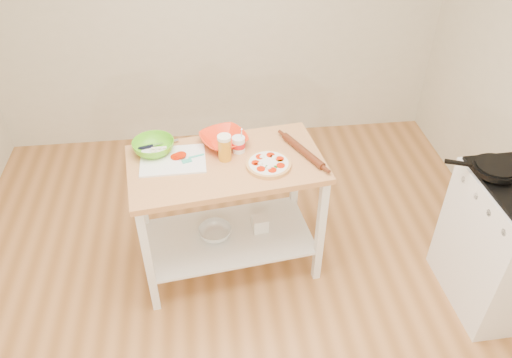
{
  "coord_description": "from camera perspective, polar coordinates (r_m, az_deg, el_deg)",
  "views": [
    {
      "loc": [
        -0.16,
        -1.94,
        2.73
      ],
      "look_at": [
        0.13,
        0.5,
        0.78
      ],
      "focal_mm": 35.0,
      "sensor_mm": 36.0,
      "label": 1
    }
  ],
  "objects": [
    {
      "name": "yogurt_tub",
      "position": [
        3.15,
        -2.0,
        3.99
      ],
      "size": [
        0.08,
        0.08,
        0.18
      ],
      "color": "white",
      "rests_on": "prep_island"
    },
    {
      "name": "spatula",
      "position": [
        3.11,
        -7.33,
        2.37
      ],
      "size": [
        0.14,
        0.09,
        0.01
      ],
      "rotation": [
        0.0,
        0.0,
        0.29
      ],
      "color": "#36B79F",
      "rests_on": "cutting_board"
    },
    {
      "name": "prep_island",
      "position": [
        3.24,
        -3.3,
        -1.58
      ],
      "size": [
        1.27,
        0.8,
        0.9
      ],
      "rotation": [
        0.0,
        0.0,
        0.12
      ],
      "color": "tan",
      "rests_on": "ground"
    },
    {
      "name": "skillet",
      "position": [
        3.22,
        25.59,
        1.12
      ],
      "size": [
        0.4,
        0.27,
        0.03
      ],
      "rotation": [
        0.0,
        0.0,
        -0.37
      ],
      "color": "black",
      "rests_on": "gas_stove"
    },
    {
      "name": "room_shell",
      "position": [
        2.39,
        -1.75,
        3.06
      ],
      "size": [
        4.04,
        4.54,
        2.74
      ],
      "color": "#B87A44",
      "rests_on": "ground"
    },
    {
      "name": "orange_bowl",
      "position": [
        3.23,
        -3.7,
        4.5
      ],
      "size": [
        0.38,
        0.38,
        0.07
      ],
      "primitive_type": "imported",
      "rotation": [
        0.0,
        0.0,
        0.4
      ],
      "color": "#F83512",
      "rests_on": "prep_island"
    },
    {
      "name": "cutting_board",
      "position": [
        3.13,
        -9.52,
        2.22
      ],
      "size": [
        0.4,
        0.3,
        0.04
      ],
      "rotation": [
        0.0,
        0.0,
        0.01
      ],
      "color": "white",
      "rests_on": "prep_island"
    },
    {
      "name": "shelf_bin",
      "position": [
        3.51,
        0.44,
        -5.08
      ],
      "size": [
        0.12,
        0.12,
        0.11
      ],
      "primitive_type": "cube",
      "rotation": [
        0.0,
        0.0,
        0.12
      ],
      "color": "white",
      "rests_on": "prep_island"
    },
    {
      "name": "knife",
      "position": [
        3.26,
        -11.75,
        3.75
      ],
      "size": [
        0.26,
        0.1,
        0.01
      ],
      "rotation": [
        0.0,
        0.0,
        0.26
      ],
      "color": "silver",
      "rests_on": "cutting_board"
    },
    {
      "name": "shelf_glass_bowl",
      "position": [
        3.48,
        -4.7,
        -6.1
      ],
      "size": [
        0.26,
        0.26,
        0.07
      ],
      "primitive_type": "imported",
      "rotation": [
        0.0,
        0.0,
        0.12
      ],
      "color": "silver",
      "rests_on": "prep_island"
    },
    {
      "name": "rolling_pin",
      "position": [
        3.15,
        5.38,
        3.22
      ],
      "size": [
        0.21,
        0.38,
        0.05
      ],
      "primitive_type": "cylinder",
      "rotation": [
        1.57,
        0.0,
        0.45
      ],
      "color": "#592714",
      "rests_on": "prep_island"
    },
    {
      "name": "beer_pint",
      "position": [
        3.06,
        -3.61,
        3.6
      ],
      "size": [
        0.09,
        0.09,
        0.17
      ],
      "color": "orange",
      "rests_on": "prep_island"
    },
    {
      "name": "pizza",
      "position": [
        3.04,
        1.43,
        1.72
      ],
      "size": [
        0.28,
        0.28,
        0.04
      ],
      "rotation": [
        0.0,
        0.0,
        0.11
      ],
      "color": "#E7AC62",
      "rests_on": "prep_island"
    },
    {
      "name": "green_bowl",
      "position": [
        3.21,
        -11.62,
        3.63
      ],
      "size": [
        0.3,
        0.3,
        0.08
      ],
      "primitive_type": "imported",
      "rotation": [
        0.0,
        0.0,
        0.17
      ],
      "color": "#5CC11B",
      "rests_on": "prep_island"
    },
    {
      "name": "gas_stove",
      "position": [
        3.53,
        27.14,
        -6.58
      ],
      "size": [
        0.62,
        0.72,
        1.11
      ],
      "rotation": [
        0.0,
        0.0,
        0.03
      ],
      "color": "white",
      "rests_on": "ground"
    }
  ]
}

